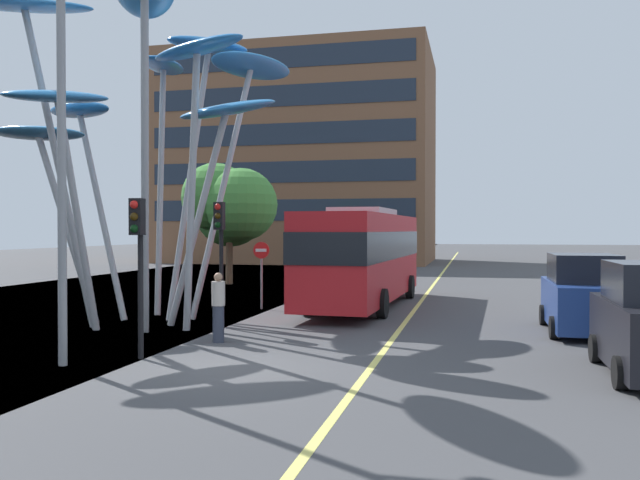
% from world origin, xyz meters
% --- Properties ---
extents(ground, '(120.00, 240.00, 0.10)m').
position_xyz_m(ground, '(-0.63, 0.00, -0.05)').
color(ground, '#424244').
extents(red_bus, '(3.08, 11.13, 3.63)m').
position_xyz_m(red_bus, '(0.93, 11.21, 1.98)').
color(red_bus, red).
rests_on(red_bus, ground).
extents(leaf_sculpture, '(9.44, 10.33, 9.50)m').
position_xyz_m(leaf_sculpture, '(-4.74, 5.29, 7.12)').
color(leaf_sculpture, '#9EA0A5').
rests_on(leaf_sculpture, ground).
extents(traffic_light_kerb_near, '(0.28, 0.42, 3.53)m').
position_xyz_m(traffic_light_kerb_near, '(-2.23, 0.25, 2.56)').
color(traffic_light_kerb_near, black).
rests_on(traffic_light_kerb_near, ground).
extents(traffic_light_kerb_far, '(0.28, 0.42, 3.64)m').
position_xyz_m(traffic_light_kerb_far, '(-2.27, 5.07, 2.64)').
color(traffic_light_kerb_far, black).
rests_on(traffic_light_kerb_far, ground).
extents(car_parked_mid, '(2.02, 4.28, 2.17)m').
position_xyz_m(car_parked_mid, '(7.84, 6.50, 1.02)').
color(car_parked_mid, navy).
rests_on(car_parked_mid, ground).
extents(street_lamp, '(1.63, 0.44, 8.22)m').
position_xyz_m(street_lamp, '(-3.13, -0.68, 5.19)').
color(street_lamp, gray).
rests_on(street_lamp, ground).
extents(tree_pavement_near, '(5.19, 5.15, 6.33)m').
position_xyz_m(tree_pavement_near, '(-7.56, 19.61, 4.14)').
color(tree_pavement_near, brown).
rests_on(tree_pavement_near, ground).
extents(pedestrian, '(0.34, 0.34, 1.76)m').
position_xyz_m(pedestrian, '(-1.37, 2.73, 0.89)').
color(pedestrian, '#2D3342').
rests_on(pedestrian, ground).
extents(no_entry_sign, '(0.60, 0.12, 2.41)m').
position_xyz_m(no_entry_sign, '(-2.53, 9.67, 1.61)').
color(no_entry_sign, gray).
rests_on(no_entry_sign, ground).
extents(backdrop_building, '(23.22, 13.77, 18.32)m').
position_xyz_m(backdrop_building, '(-10.40, 44.80, 9.16)').
color(backdrop_building, brown).
rests_on(backdrop_building, ground).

